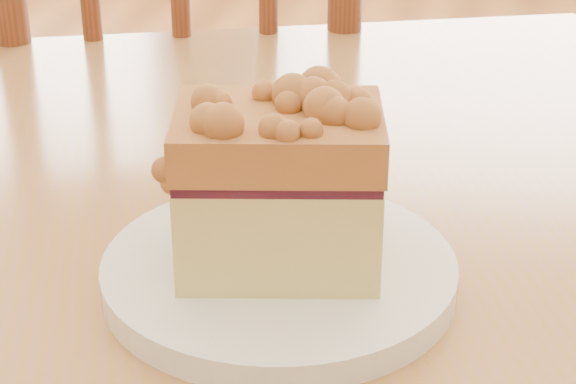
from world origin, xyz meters
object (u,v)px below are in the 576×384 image
Objects in this scene: cafe_chair_main at (187,183)px; cake_slice at (278,176)px; plate at (279,273)px; cafe_table_main at (94,302)px.

cafe_chair_main is 6.94× the size of cake_slice.
cake_slice is (0.25, -0.63, 0.33)m from cafe_chair_main.
plate is at bearing 43.46° from cake_slice.
cafe_chair_main is at bearing 101.68° from cake_slice.
plate reaches higher than cafe_table_main.
cake_slice is (-0.00, -0.00, 0.07)m from plate.
cafe_table_main is at bearing 145.98° from plate.
cake_slice is at bearing -126.66° from plate.
cafe_chair_main is at bearing 111.58° from plate.
plate is (0.18, -0.12, 0.12)m from cafe_table_main.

